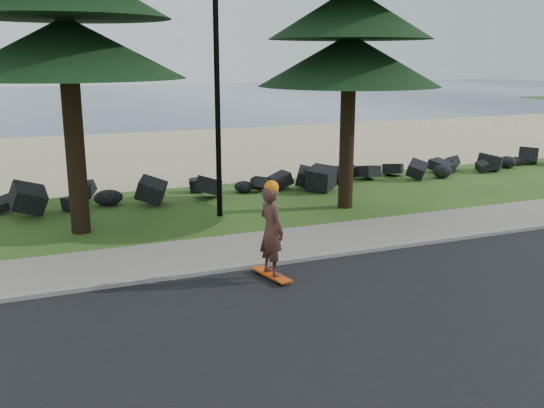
% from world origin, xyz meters
% --- Properties ---
extents(ground, '(160.00, 160.00, 0.00)m').
position_xyz_m(ground, '(0.00, 0.00, 0.00)').
color(ground, '#304A17').
rests_on(ground, ground).
extents(road, '(160.00, 7.00, 0.02)m').
position_xyz_m(road, '(0.00, -4.50, 0.01)').
color(road, black).
rests_on(road, ground).
extents(kerb, '(160.00, 0.20, 0.10)m').
position_xyz_m(kerb, '(0.00, -0.90, 0.05)').
color(kerb, gray).
rests_on(kerb, ground).
extents(sidewalk, '(160.00, 2.00, 0.08)m').
position_xyz_m(sidewalk, '(0.00, 0.20, 0.04)').
color(sidewalk, gray).
rests_on(sidewalk, ground).
extents(beach_sand, '(160.00, 15.00, 0.01)m').
position_xyz_m(beach_sand, '(0.00, 14.50, 0.01)').
color(beach_sand, tan).
rests_on(beach_sand, ground).
extents(ocean, '(160.00, 58.00, 0.01)m').
position_xyz_m(ocean, '(0.00, 51.00, 0.00)').
color(ocean, '#2F435B').
rests_on(ocean, ground).
extents(seawall_boulders, '(60.00, 2.40, 1.10)m').
position_xyz_m(seawall_boulders, '(0.00, 5.60, 0.00)').
color(seawall_boulders, black).
rests_on(seawall_boulders, ground).
extents(lamp_post, '(0.25, 0.14, 8.14)m').
position_xyz_m(lamp_post, '(0.00, 3.20, 4.13)').
color(lamp_post, black).
rests_on(lamp_post, ground).
extents(skateboarder, '(0.53, 1.04, 1.87)m').
position_xyz_m(skateboarder, '(-0.51, -1.62, 0.94)').
color(skateboarder, '#CC430C').
rests_on(skateboarder, ground).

